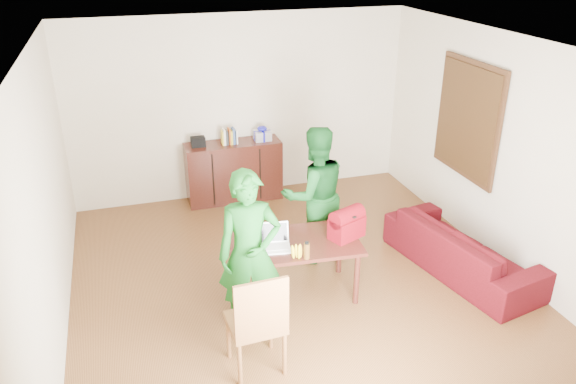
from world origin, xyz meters
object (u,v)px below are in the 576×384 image
object	(u,v)px
red_bag	(347,226)
sofa	(462,249)
laptop	(275,246)
chair	(256,340)
table	(293,248)
person_far	(314,195)
bottle	(307,250)
person_near	(249,253)

from	to	relation	value
red_bag	sofa	xyz separation A→B (m)	(1.47, -0.06, -0.51)
laptop	red_bag	bearing A→B (deg)	10.78
chair	table	bearing A→B (deg)	53.52
chair	person_far	size ratio (longest dim) A/B	0.63
bottle	chair	bearing A→B (deg)	-136.74
person_far	laptop	size ratio (longest dim) A/B	4.62
sofa	chair	bearing A→B (deg)	96.63
person_far	person_near	bearing A→B (deg)	42.56
chair	laptop	size ratio (longest dim) A/B	2.90
table	bottle	xyz separation A→B (m)	(0.03, -0.36, 0.17)
table	red_bag	distance (m)	0.63
person_near	bottle	world-z (taller)	person_near
laptop	red_bag	distance (m)	0.82
table	bottle	distance (m)	0.40
red_bag	sofa	world-z (taller)	red_bag
person_far	red_bag	xyz separation A→B (m)	(0.10, -0.76, -0.05)
person_near	bottle	bearing A→B (deg)	10.68
sofa	red_bag	bearing A→B (deg)	76.21
chair	person_near	bearing A→B (deg)	77.88
chair	person_far	xyz separation A→B (m)	(1.16, 1.71, 0.54)
chair	laptop	world-z (taller)	chair
table	laptop	bearing A→B (deg)	-154.67
chair	person_near	distance (m)	0.83
laptop	red_bag	xyz separation A→B (m)	(0.82, 0.02, 0.09)
chair	red_bag	bearing A→B (deg)	34.16
chair	sofa	world-z (taller)	chair
person_near	red_bag	bearing A→B (deg)	22.01
red_bag	sofa	distance (m)	1.56
person_far	laptop	world-z (taller)	person_far
chair	red_bag	distance (m)	1.66
person_near	person_far	distance (m)	1.53
person_near	sofa	bearing A→B (deg)	11.84
person_far	sofa	distance (m)	1.86
sofa	laptop	bearing A→B (deg)	77.47
laptop	bottle	size ratio (longest dim) A/B	1.90
laptop	red_bag	size ratio (longest dim) A/B	0.98
chair	red_bag	xyz separation A→B (m)	(1.26, 0.95, 0.49)
chair	person_near	world-z (taller)	person_near
person_far	bottle	xyz separation A→B (m)	(-0.46, -1.05, -0.09)
person_near	chair	bearing A→B (deg)	-93.40
person_far	bottle	size ratio (longest dim) A/B	8.78
table	person_near	xyz separation A→B (m)	(-0.58, -0.41, 0.27)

